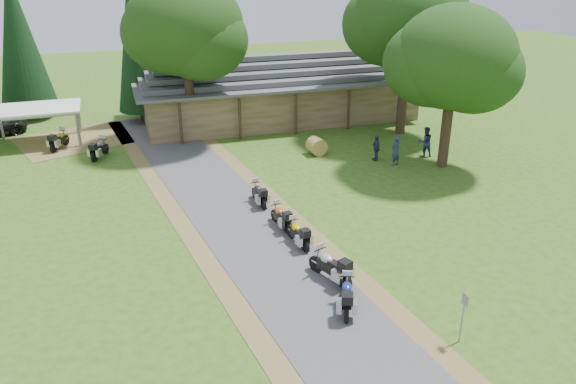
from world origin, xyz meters
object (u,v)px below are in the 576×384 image
object	(u,v)px
motorcycle_row_b	(330,265)
motorcycle_row_c	(298,232)
motorcycle_row_a	(347,294)
motorcycle_carport_a	(59,139)
lodge	(278,86)
carport	(39,125)
hay_bale	(317,146)
motorcycle_row_d	(281,216)
motorcycle_row_e	(259,193)
motorcycle_carport_b	(99,148)

from	to	relation	value
motorcycle_row_b	motorcycle_row_c	size ratio (longest dim) A/B	1.14
motorcycle_row_a	motorcycle_carport_a	world-z (taller)	motorcycle_carport_a
motorcycle_row_a	lodge	bearing A→B (deg)	11.32
carport	motorcycle_row_b	world-z (taller)	carport
lodge	motorcycle_carport_a	distance (m)	16.11
motorcycle_row_a	hay_bale	world-z (taller)	motorcycle_row_a
lodge	motorcycle_carport_a	bearing A→B (deg)	-169.55
lodge	motorcycle_row_c	world-z (taller)	lodge
motorcycle_row_d	motorcycle_row_e	xyz separation A→B (m)	(-0.31, 2.87, 0.01)
motorcycle_row_e	hay_bale	bearing A→B (deg)	-44.50
motorcycle_carport_a	motorcycle_row_e	bearing A→B (deg)	-113.29
motorcycle_carport_a	hay_bale	distance (m)	16.81
motorcycle_carport_a	motorcycle_carport_b	world-z (taller)	motorcycle_carport_a
carport	motorcycle_row_a	world-z (taller)	carport
hay_bale	motorcycle_carport_b	bearing A→B (deg)	165.42
motorcycle_row_d	motorcycle_carport_a	bearing A→B (deg)	26.12
motorcycle_row_c	hay_bale	distance (m)	12.00
lodge	motorcycle_row_d	distance (m)	18.89
motorcycle_row_d	motorcycle_row_e	size ratio (longest dim) A/B	0.99
lodge	motorcycle_carport_a	size ratio (longest dim) A/B	11.24
hay_bale	lodge	bearing A→B (deg)	89.58
motorcycle_carport_b	motorcycle_carport_a	bearing A→B (deg)	70.39
carport	motorcycle_carport_a	bearing A→B (deg)	-53.70
motorcycle_row_d	motorcycle_carport_b	world-z (taller)	motorcycle_carport_b
motorcycle_row_c	hay_bale	size ratio (longest dim) A/B	1.63
motorcycle_carport_a	motorcycle_row_d	bearing A→B (deg)	-118.23
motorcycle_row_d	motorcycle_row_e	world-z (taller)	motorcycle_row_e
motorcycle_row_c	motorcycle_carport_b	bearing A→B (deg)	21.65
motorcycle_row_e	motorcycle_carport_a	xyz separation A→B (m)	(-10.26, 12.30, 0.04)
motorcycle_row_d	motorcycle_carport_b	size ratio (longest dim) A/B	0.93
motorcycle_row_c	motorcycle_row_e	xyz separation A→B (m)	(-0.54, 4.71, -0.00)
motorcycle_row_e	motorcycle_carport_b	bearing A→B (deg)	35.13
lodge	motorcycle_row_e	xyz separation A→B (m)	(-5.49, -15.21, -1.84)
motorcycle_row_b	motorcycle_row_e	xyz separation A→B (m)	(-0.84, 7.82, -0.09)
motorcycle_row_a	motorcycle_row_c	size ratio (longest dim) A/B	1.06
motorcycle_row_c	hay_bale	bearing A→B (deg)	-32.30
lodge	motorcycle_row_d	bearing A→B (deg)	-105.97
motorcycle_row_c	motorcycle_row_e	world-z (taller)	motorcycle_row_c
motorcycle_carport_b	hay_bale	bearing A→B (deg)	-77.88
carport	motorcycle_row_c	xyz separation A→B (m)	(12.09, -18.71, -0.60)
motorcycle_row_d	hay_bale	size ratio (longest dim) A/B	1.61
motorcycle_carport_a	hay_bale	size ratio (longest dim) A/B	1.74
hay_bale	motorcycle_row_e	bearing A→B (deg)	-130.94
motorcycle_carport_a	motorcycle_carport_b	size ratio (longest dim) A/B	1.00
carport	motorcycle_row_e	xyz separation A→B (m)	(11.54, -14.01, -0.61)
motorcycle_row_b	motorcycle_row_d	xyz separation A→B (m)	(-0.53, 4.95, -0.10)
carport	motorcycle_row_a	size ratio (longest dim) A/B	2.98
motorcycle_carport_b	carport	bearing A→B (deg)	67.95
motorcycle_row_a	motorcycle_row_b	bearing A→B (deg)	18.16
lodge	carport	distance (m)	17.12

